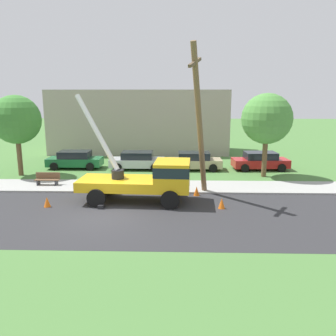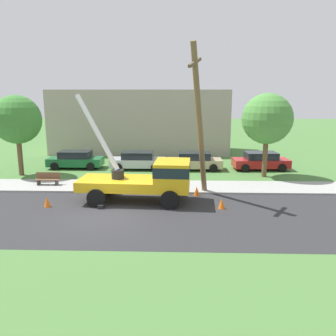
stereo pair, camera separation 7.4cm
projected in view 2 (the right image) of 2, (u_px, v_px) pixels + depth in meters
ground_plane at (135, 167)px, 29.17m from camera, size 120.00×120.00×0.00m
road_asphalt at (104, 215)px, 17.44m from camera, size 80.00×8.07×0.01m
sidewalk_strip at (122, 186)px, 22.83m from camera, size 80.00×2.98×0.10m
utility_truck at (149, 177)px, 19.43m from camera, size 6.75×3.21×5.98m
leaning_utility_pole at (199, 121)px, 19.62m from camera, size 1.41×3.19×8.71m
traffic_cone_ahead at (222, 203)px, 18.44m from camera, size 0.36×0.36×0.56m
traffic_cone_behind at (47, 202)px, 18.74m from camera, size 0.36×0.36×0.56m
traffic_cone_curbside at (197, 191)px, 20.81m from camera, size 0.36×0.36×0.56m
parked_sedan_green at (76, 160)px, 28.54m from camera, size 4.40×2.02×1.42m
parked_sedan_silver at (138, 160)px, 28.14m from camera, size 4.40×2.02×1.42m
parked_sedan_tan at (194, 161)px, 27.92m from camera, size 4.42×2.06×1.42m
parked_sedan_red at (261, 161)px, 27.96m from camera, size 4.51×2.21×1.42m
park_bench at (48, 179)px, 22.97m from camera, size 1.60×0.45×0.90m
roadside_tree_near at (267, 119)px, 24.84m from camera, size 3.62×3.62×6.06m
roadside_tree_far at (17, 120)px, 25.36m from camera, size 3.55×3.55×5.93m
lowrise_building_backdrop at (141, 121)px, 36.44m from camera, size 18.00×6.00×6.40m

